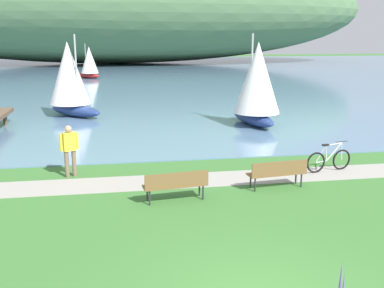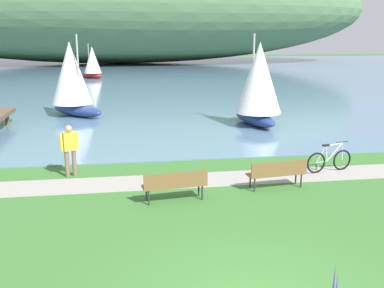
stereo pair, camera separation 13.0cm
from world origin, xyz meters
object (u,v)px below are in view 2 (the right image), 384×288
object	(u,v)px
park_bench_further_along	(175,183)
person_at_shoreline	(70,147)
bicycle_leaning_near_bench	(329,160)
park_bench_near_camera	(277,172)
sailboat_mid_bay	(92,62)
sailboat_nearest_to_shore	(258,83)
sailboat_toward_hillside	(72,78)

from	to	relation	value
park_bench_further_along	person_at_shoreline	distance (m)	4.21
bicycle_leaning_near_bench	park_bench_further_along	bearing A→B (deg)	-160.14
park_bench_near_camera	bicycle_leaning_near_bench	size ratio (longest dim) A/B	1.06
sailboat_mid_bay	bicycle_leaning_near_bench	bearing A→B (deg)	-74.58
park_bench_further_along	bicycle_leaning_near_bench	bearing A→B (deg)	19.86
park_bench_further_along	person_at_shoreline	xyz separation A→B (m)	(-3.11, 2.81, 0.46)
sailboat_nearest_to_shore	sailboat_mid_bay	bearing A→B (deg)	109.24
sailboat_nearest_to_shore	sailboat_toward_hillside	world-z (taller)	sailboat_nearest_to_shore
person_at_shoreline	sailboat_toward_hillside	distance (m)	11.73
bicycle_leaning_near_bench	sailboat_nearest_to_shore	size ratio (longest dim) A/B	0.38
park_bench_near_camera	sailboat_nearest_to_shore	world-z (taller)	sailboat_nearest_to_shore
person_at_shoreline	sailboat_toward_hillside	world-z (taller)	sailboat_toward_hillside
sailboat_toward_hillside	park_bench_further_along	bearing A→B (deg)	-73.99
park_bench_further_along	bicycle_leaning_near_bench	size ratio (longest dim) A/B	1.06
park_bench_near_camera	sailboat_toward_hillside	size ratio (longest dim) A/B	0.41
park_bench_near_camera	person_at_shoreline	bearing A→B (deg)	160.60
sailboat_nearest_to_shore	park_bench_near_camera	bearing A→B (deg)	-103.34
sailboat_nearest_to_shore	bicycle_leaning_near_bench	bearing A→B (deg)	-89.04
sailboat_nearest_to_shore	sailboat_mid_bay	size ratio (longest dim) A/B	1.26
park_bench_near_camera	park_bench_further_along	size ratio (longest dim) A/B	1.00
park_bench_further_along	person_at_shoreline	world-z (taller)	person_at_shoreline
sailboat_mid_bay	sailboat_toward_hillside	bearing A→B (deg)	-89.39
park_bench_near_camera	bicycle_leaning_near_bench	distance (m)	2.72
park_bench_near_camera	sailboat_mid_bay	xyz separation A→B (m)	(-7.56, 37.26, 1.23)
bicycle_leaning_near_bench	sailboat_toward_hillside	size ratio (longest dim) A/B	0.38
bicycle_leaning_near_bench	sailboat_mid_bay	xyz separation A→B (m)	(-9.89, 35.87, 1.35)
sailboat_toward_hillside	sailboat_nearest_to_shore	bearing A→B (deg)	-25.54
bicycle_leaning_near_bench	sailboat_toward_hillside	distance (m)	15.84
sailboat_nearest_to_shore	person_at_shoreline	bearing A→B (deg)	-140.14
person_at_shoreline	sailboat_toward_hillside	xyz separation A→B (m)	(-1.04, 11.62, 1.20)
bicycle_leaning_near_bench	sailboat_nearest_to_shore	world-z (taller)	sailboat_nearest_to_shore
person_at_shoreline	sailboat_nearest_to_shore	xyz separation A→B (m)	(8.48, 7.08, 1.21)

